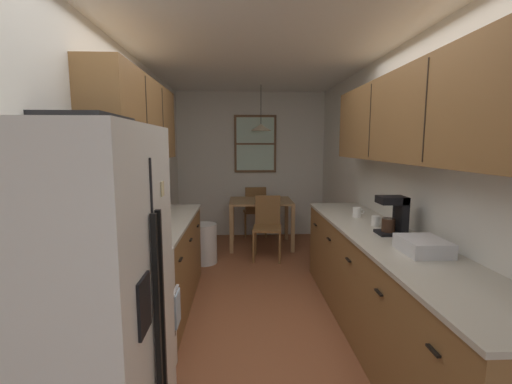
{
  "coord_description": "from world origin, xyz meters",
  "views": [
    {
      "loc": [
        -0.19,
        -2.62,
        1.64
      ],
      "look_at": [
        -0.01,
        1.47,
        1.08
      ],
      "focal_mm": 24.5,
      "sensor_mm": 36.0,
      "label": 1
    }
  ],
  "objects_px": {
    "refrigerator": "(70,326)",
    "storage_canister": "(141,226)",
    "dining_chair_near": "(267,224)",
    "coffee_maker": "(395,215)",
    "table_serving_bowl": "(263,199)",
    "trash_bin": "(204,244)",
    "dining_table": "(261,207)",
    "mug_spare": "(376,221)",
    "mug_by_coffeemaker": "(357,212)",
    "dish_rack": "(423,246)",
    "stove_range": "(119,324)",
    "dining_chair_far": "(255,209)",
    "microwave_over_range": "(90,144)"
  },
  "relations": [
    {
      "from": "refrigerator",
      "to": "storage_canister",
      "type": "xyz_separation_m",
      "value": [
        -0.07,
        1.34,
        0.12
      ]
    },
    {
      "from": "dining_chair_near",
      "to": "coffee_maker",
      "type": "height_order",
      "value": "coffee_maker"
    },
    {
      "from": "refrigerator",
      "to": "table_serving_bowl",
      "type": "height_order",
      "value": "refrigerator"
    },
    {
      "from": "trash_bin",
      "to": "refrigerator",
      "type": "bearing_deg",
      "value": -94.08
    },
    {
      "from": "dining_table",
      "to": "mug_spare",
      "type": "distance_m",
      "value": 2.63
    },
    {
      "from": "mug_by_coffeemaker",
      "to": "mug_spare",
      "type": "bearing_deg",
      "value": -83.4
    },
    {
      "from": "trash_bin",
      "to": "coffee_maker",
      "type": "height_order",
      "value": "coffee_maker"
    },
    {
      "from": "mug_spare",
      "to": "dish_rack",
      "type": "distance_m",
      "value": 0.81
    },
    {
      "from": "refrigerator",
      "to": "table_serving_bowl",
      "type": "xyz_separation_m",
      "value": [
        1.1,
        4.04,
        -0.08
      ]
    },
    {
      "from": "stove_range",
      "to": "dish_rack",
      "type": "relative_size",
      "value": 3.24
    },
    {
      "from": "dining_table",
      "to": "dining_chair_far",
      "type": "height_order",
      "value": "dining_chair_far"
    },
    {
      "from": "dining_chair_far",
      "to": "coffee_maker",
      "type": "relative_size",
      "value": 2.83
    },
    {
      "from": "dining_chair_near",
      "to": "mug_spare",
      "type": "height_order",
      "value": "mug_spare"
    },
    {
      "from": "refrigerator",
      "to": "microwave_over_range",
      "type": "relative_size",
      "value": 2.79
    },
    {
      "from": "microwave_over_range",
      "to": "mug_spare",
      "type": "bearing_deg",
      "value": 22.47
    },
    {
      "from": "mug_by_coffeemaker",
      "to": "dish_rack",
      "type": "xyz_separation_m",
      "value": [
        0.06,
        -1.2,
        -0.0
      ]
    },
    {
      "from": "mug_spare",
      "to": "trash_bin",
      "type": "bearing_deg",
      "value": 136.68
    },
    {
      "from": "dining_table",
      "to": "dish_rack",
      "type": "height_order",
      "value": "dish_rack"
    },
    {
      "from": "trash_bin",
      "to": "storage_canister",
      "type": "relative_size",
      "value": 3.37
    },
    {
      "from": "mug_spare",
      "to": "microwave_over_range",
      "type": "bearing_deg",
      "value": -157.53
    },
    {
      "from": "dining_table",
      "to": "coffee_maker",
      "type": "height_order",
      "value": "coffee_maker"
    },
    {
      "from": "stove_range",
      "to": "dish_rack",
      "type": "bearing_deg",
      "value": 2.4
    },
    {
      "from": "dish_rack",
      "to": "mug_by_coffeemaker",
      "type": "bearing_deg",
      "value": 92.76
    },
    {
      "from": "refrigerator",
      "to": "coffee_maker",
      "type": "relative_size",
      "value": 5.42
    },
    {
      "from": "dish_rack",
      "to": "table_serving_bowl",
      "type": "bearing_deg",
      "value": 105.43
    },
    {
      "from": "dining_table",
      "to": "dining_chair_near",
      "type": "height_order",
      "value": "dining_chair_near"
    },
    {
      "from": "dish_rack",
      "to": "trash_bin",
      "type": "bearing_deg",
      "value": 125.65
    },
    {
      "from": "storage_canister",
      "to": "mug_spare",
      "type": "height_order",
      "value": "storage_canister"
    },
    {
      "from": "dining_table",
      "to": "dining_chair_far",
      "type": "bearing_deg",
      "value": 96.65
    },
    {
      "from": "dining_table",
      "to": "dish_rack",
      "type": "relative_size",
      "value": 2.91
    },
    {
      "from": "refrigerator",
      "to": "mug_spare",
      "type": "distance_m",
      "value": 2.56
    },
    {
      "from": "storage_canister",
      "to": "mug_by_coffeemaker",
      "type": "relative_size",
      "value": 1.36
    },
    {
      "from": "mug_by_coffeemaker",
      "to": "dish_rack",
      "type": "relative_size",
      "value": 0.35
    },
    {
      "from": "dining_table",
      "to": "dining_chair_near",
      "type": "relative_size",
      "value": 1.1
    },
    {
      "from": "stove_range",
      "to": "dish_rack",
      "type": "height_order",
      "value": "stove_range"
    },
    {
      "from": "dining_table",
      "to": "table_serving_bowl",
      "type": "bearing_deg",
      "value": -35.9
    },
    {
      "from": "dining_chair_far",
      "to": "refrigerator",
      "type": "bearing_deg",
      "value": -102.04
    },
    {
      "from": "refrigerator",
      "to": "dish_rack",
      "type": "bearing_deg",
      "value": 22.28
    },
    {
      "from": "refrigerator",
      "to": "storage_canister",
      "type": "height_order",
      "value": "refrigerator"
    },
    {
      "from": "stove_range",
      "to": "coffee_maker",
      "type": "bearing_deg",
      "value": 15.83
    },
    {
      "from": "dish_rack",
      "to": "dining_chair_near",
      "type": "bearing_deg",
      "value": 108.11
    },
    {
      "from": "stove_range",
      "to": "mug_spare",
      "type": "xyz_separation_m",
      "value": [
        2.04,
        0.89,
        0.48
      ]
    },
    {
      "from": "coffee_maker",
      "to": "dish_rack",
      "type": "bearing_deg",
      "value": -92.53
    },
    {
      "from": "stove_range",
      "to": "dining_chair_far",
      "type": "height_order",
      "value": "stove_range"
    },
    {
      "from": "coffee_maker",
      "to": "dining_table",
      "type": "bearing_deg",
      "value": 109.03
    },
    {
      "from": "microwave_over_range",
      "to": "dining_chair_far",
      "type": "height_order",
      "value": "microwave_over_range"
    },
    {
      "from": "storage_canister",
      "to": "dish_rack",
      "type": "relative_size",
      "value": 0.48
    },
    {
      "from": "mug_spare",
      "to": "table_serving_bowl",
      "type": "relative_size",
      "value": 0.7
    },
    {
      "from": "stove_range",
      "to": "dining_table",
      "type": "distance_m",
      "value": 3.52
    },
    {
      "from": "coffee_maker",
      "to": "mug_by_coffeemaker",
      "type": "height_order",
      "value": "coffee_maker"
    }
  ]
}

